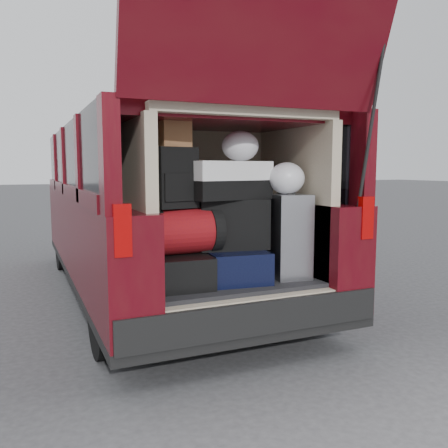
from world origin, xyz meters
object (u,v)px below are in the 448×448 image
Objects in this scene: black_hardshell at (177,269)px; silver_roller at (286,235)px; navy_hardshell at (234,265)px; red_duffel at (184,231)px; twotone_duffel at (227,180)px; backpack at (174,178)px; black_soft_case at (231,224)px.

silver_roller is (0.85, -0.05, 0.20)m from black_hardshell.
red_duffel reaches higher than navy_hardshell.
red_duffel reaches higher than black_hardshell.
black_hardshell is at bearing 173.27° from twotone_duffel.
black_soft_case is at bearing -5.66° from backpack.
twotone_duffel is at bearing 131.79° from navy_hardshell.
backpack is (-0.44, 0.02, 0.64)m from navy_hardshell.
silver_roller is at bearing -14.64° from backpack.
navy_hardshell is at bearing -14.08° from backpack.
black_hardshell is 0.88m from silver_roller.
black_soft_case reaches higher than navy_hardshell.
backpack is at bearing 173.54° from twotone_duffel.
silver_roller is at bearing -20.46° from twotone_duffel.
twotone_duffel is at bearing 2.79° from red_duffel.
twotone_duffel is at bearing 177.14° from silver_roller.
navy_hardshell is 1.05× the size of red_duffel.
silver_roller is 1.26× the size of red_duffel.
twotone_duffel is (-0.04, -0.02, 0.32)m from black_soft_case.
black_soft_case is 0.57m from backpack.
backpack is 0.68× the size of twotone_duffel.
twotone_duffel is at bearing -7.21° from backpack.
navy_hardshell is 0.47m from silver_roller.
twotone_duffel reaches higher than silver_roller.
silver_roller reaches higher than black_hardshell.
black_hardshell is 1.34× the size of backpack.
red_duffel is 0.81× the size of twotone_duffel.
silver_roller is at bearing 2.94° from navy_hardshell.
black_soft_case reaches higher than red_duffel.
navy_hardshell is at bearing -5.34° from red_duffel.
black_soft_case is at bearing 4.50° from red_duffel.
silver_roller is at bearing -5.74° from red_duffel.
red_duffel is at bearing 174.42° from twotone_duffel.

